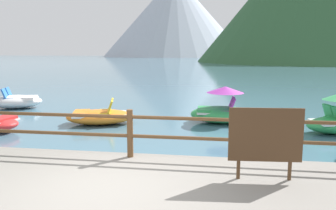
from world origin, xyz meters
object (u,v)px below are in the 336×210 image
(sign_board, at_px, (265,136))
(pedal_boat_0, at_px, (100,116))
(pedal_boat_2, at_px, (16,101))
(pedal_boat_6, at_px, (222,110))

(sign_board, height_order, pedal_boat_0, sign_board)
(pedal_boat_2, bearing_deg, sign_board, -40.17)
(pedal_boat_0, bearing_deg, sign_board, -48.86)
(sign_board, bearing_deg, pedal_boat_6, 96.07)
(sign_board, xyz_separation_m, pedal_boat_2, (-9.50, 8.02, -0.83))
(pedal_boat_2, height_order, pedal_boat_6, pedal_boat_6)
(sign_board, distance_m, pedal_boat_0, 7.33)
(sign_board, relative_size, pedal_boat_0, 0.47)
(sign_board, xyz_separation_m, pedal_boat_6, (-0.67, 6.29, -0.69))
(pedal_boat_2, distance_m, pedal_boat_6, 9.00)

